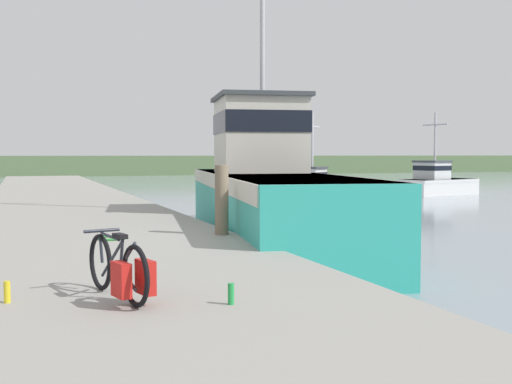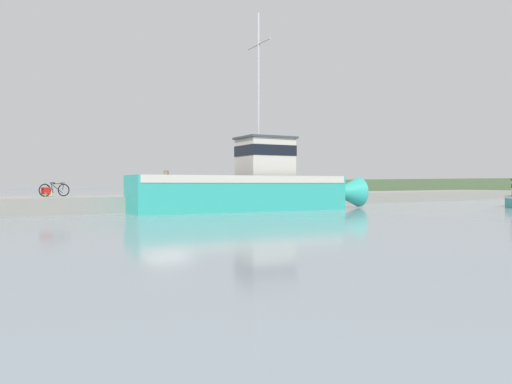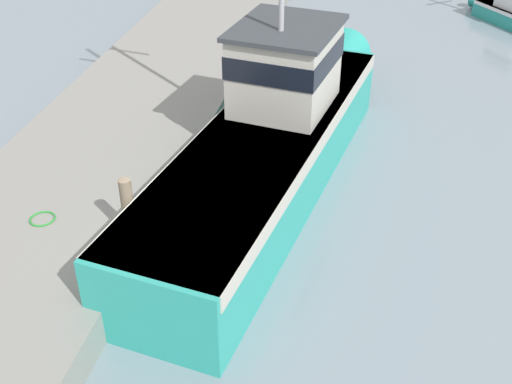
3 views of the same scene
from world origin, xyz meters
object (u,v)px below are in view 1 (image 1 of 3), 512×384
(mooring_post, at_px, (222,200))
(water_bottle_on_curb, at_px, (7,292))
(boat_red_outer, at_px, (436,182))
(water_bottle_by_bike, at_px, (231,294))
(fishing_boat_main, at_px, (265,191))
(bicycle_touring, at_px, (122,270))
(boat_white_moored, at_px, (313,188))

(mooring_post, bearing_deg, water_bottle_on_curb, -128.81)
(boat_red_outer, xyz_separation_m, mooring_post, (-20.15, -20.68, 0.77))
(boat_red_outer, height_order, water_bottle_by_bike, boat_red_outer)
(boat_red_outer, distance_m, water_bottle_by_bike, 34.46)
(water_bottle_by_bike, xyz_separation_m, water_bottle_on_curb, (-2.31, 0.93, 0.00))
(fishing_boat_main, xyz_separation_m, mooring_post, (-2.53, -4.15, 0.10))
(bicycle_touring, relative_size, mooring_post, 1.20)
(bicycle_touring, distance_m, mooring_post, 6.06)
(water_bottle_on_curb, bearing_deg, boat_red_outer, 46.74)
(boat_red_outer, height_order, mooring_post, boat_red_outer)
(water_bottle_by_bike, bearing_deg, fishing_boat_main, 67.15)
(fishing_boat_main, height_order, boat_red_outer, fishing_boat_main)
(boat_white_moored, xyz_separation_m, water_bottle_on_curb, (-15.04, -23.95, 0.27))
(fishing_boat_main, bearing_deg, mooring_post, -111.74)
(bicycle_touring, bearing_deg, fishing_boat_main, 47.13)
(bicycle_touring, height_order, mooring_post, mooring_post)
(mooring_post, relative_size, water_bottle_on_curb, 5.85)
(fishing_boat_main, relative_size, water_bottle_by_bike, 62.85)
(mooring_post, distance_m, water_bottle_on_curb, 6.46)
(fishing_boat_main, distance_m, mooring_post, 4.86)
(fishing_boat_main, bearing_deg, bicycle_touring, -109.71)
(bicycle_touring, xyz_separation_m, mooring_post, (2.81, 5.35, 0.37))
(water_bottle_by_bike, bearing_deg, boat_red_outer, 50.61)
(boat_red_outer, relative_size, mooring_post, 4.45)
(boat_red_outer, relative_size, water_bottle_on_curb, 26.02)
(fishing_boat_main, xyz_separation_m, water_bottle_by_bike, (-4.25, -10.09, -0.50))
(fishing_boat_main, height_order, water_bottle_by_bike, fishing_boat_main)
(water_bottle_by_bike, relative_size, water_bottle_on_curb, 0.96)
(bicycle_touring, height_order, water_bottle_on_curb, bicycle_touring)
(boat_red_outer, relative_size, water_bottle_by_bike, 27.10)
(water_bottle_by_bike, bearing_deg, bicycle_touring, 151.48)
(mooring_post, relative_size, water_bottle_by_bike, 6.09)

